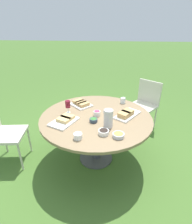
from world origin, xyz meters
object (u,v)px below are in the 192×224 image
(water_pitcher, at_px, (108,118))
(chair_near_right, at_px, (1,130))
(dining_table, at_px, (96,121))
(wine_glass, at_px, (68,105))
(chair_near_left, at_px, (145,101))

(water_pitcher, bearing_deg, chair_near_right, -2.75)
(dining_table, height_order, wine_glass, wine_glass)
(chair_near_right, relative_size, wine_glass, 5.00)
(dining_table, xyz_separation_m, chair_near_right, (1.26, 0.18, -0.10))
(chair_near_left, height_order, water_pitcher, water_pitcher)
(chair_near_right, bearing_deg, dining_table, -171.90)
(dining_table, height_order, chair_near_left, chair_near_left)
(chair_near_right, height_order, water_pitcher, water_pitcher)
(chair_near_right, xyz_separation_m, water_pitcher, (-1.43, 0.07, 0.29))
(chair_near_left, bearing_deg, chair_near_right, 29.69)
(chair_near_left, xyz_separation_m, water_pitcher, (0.63, 1.25, 0.29))
(dining_table, xyz_separation_m, wine_glass, (0.38, -0.06, 0.20))
(dining_table, relative_size, wine_glass, 8.24)
(chair_near_right, distance_m, water_pitcher, 1.46)
(dining_table, relative_size, chair_near_right, 1.65)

